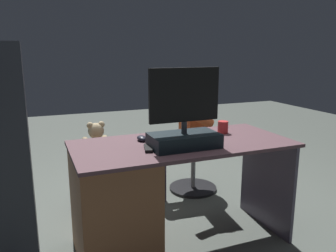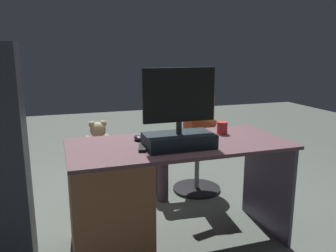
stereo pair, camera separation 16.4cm
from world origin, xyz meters
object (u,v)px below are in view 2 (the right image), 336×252
Objects in this scene: cup at (222,128)px; visitor_chair at (197,163)px; desk at (123,199)px; person at (189,125)px; monitor at (179,127)px; tv_remote at (142,148)px; keyboard at (183,136)px; teddy_bear at (98,140)px; computer_mouse at (138,138)px; office_chair_teddy at (100,178)px.

visitor_chair is (-0.11, -0.69, -0.50)m from cup.
desk is 1.29× the size of person.
tv_remote is (0.23, -0.03, -0.12)m from monitor.
visitor_chair is at bearing -98.81° from cup.
keyboard is 2.80× the size of tv_remote.
monitor reaches higher than teddy_bear.
tv_remote is at bearing 102.16° from teddy_bear.
tv_remote is at bearing 147.01° from desk.
cup reaches higher than tv_remote.
computer_mouse is at bearing -50.29° from monitor.
monitor is 1.06× the size of office_chair_teddy.
computer_mouse is 0.21× the size of visitor_chair.
person is (-0.66, -0.89, -0.09)m from tv_remote.
computer_mouse reaches higher than keyboard.
cup is 0.29× the size of teddy_bear.
office_chair_teddy and visitor_chair have the same top height.
monitor is at bearing 162.81° from desk.
teddy_bear reaches higher than desk.
visitor_chair is (-0.93, -0.09, -0.32)m from teddy_bear.
tv_remote is at bearing 17.31° from cup.
desk is at bearing 94.47° from teddy_bear.
desk is 0.77m from teddy_bear.
office_chair_teddy is at bearing -63.04° from tv_remote.
teddy_bear reaches higher than keyboard.
monitor is 5.66× the size of cup.
monitor is 0.34m from computer_mouse.
keyboard is 4.79× the size of cup.
person is at bearing -133.85° from desk.
computer_mouse is 0.78m from office_chair_teddy.
computer_mouse is 0.09× the size of person.
desk reaches higher than office_chair_teddy.
person is at bearing -114.93° from keyboard.
teddy_bear is (0.83, -0.61, -0.18)m from cup.
tv_remote is 0.84m from teddy_bear.
tv_remote reaches higher than office_chair_teddy.
cup reaches higher than office_chair_teddy.
desk is at bearing 46.15° from person.
tv_remote is at bearing 49.78° from visitor_chair.
cup is at bearing -148.05° from tv_remote.
monitor reaches higher than desk.
person is (-0.84, -0.09, 0.38)m from office_chair_teddy.
tv_remote is at bearing 29.70° from keyboard.
office_chair_teddy is at bearing 90.00° from teddy_bear.
person reaches higher than teddy_bear.
person is (-0.84, -0.08, 0.06)m from teddy_bear.
person is at bearing -112.08° from tv_remote.
person is at bearing -90.90° from cup.
monitor is 1.04m from person.
monitor is 0.28m from keyboard.
keyboard is 4.38× the size of computer_mouse.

